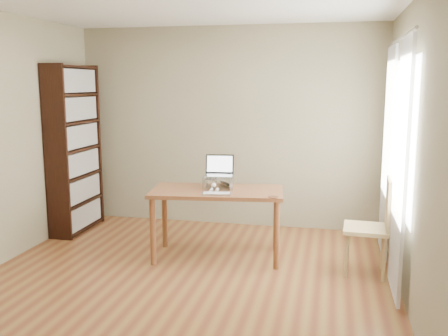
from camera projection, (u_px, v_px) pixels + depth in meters
room at (179, 149)px, 4.37m from camera, size 4.04×4.54×2.64m
bookshelf at (75, 149)px, 6.29m from camera, size 0.30×0.90×2.10m
curtains at (393, 158)px, 4.75m from camera, size 0.03×1.90×2.25m
desk at (217, 199)px, 5.33m from camera, size 1.47×0.86×0.75m
laptop_stand at (219, 181)px, 5.38m from camera, size 0.32×0.25×0.13m
laptop at (220, 170)px, 5.41m from camera, size 0.33×0.29×0.22m
keyboard at (217, 194)px, 5.09m from camera, size 0.31×0.17×0.02m
coaster at (273, 197)px, 4.97m from camera, size 0.11×0.11×0.01m
cat at (217, 181)px, 5.41m from camera, size 0.25×0.49×0.16m
chair at (374, 223)px, 4.87m from camera, size 0.45×0.45×0.97m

